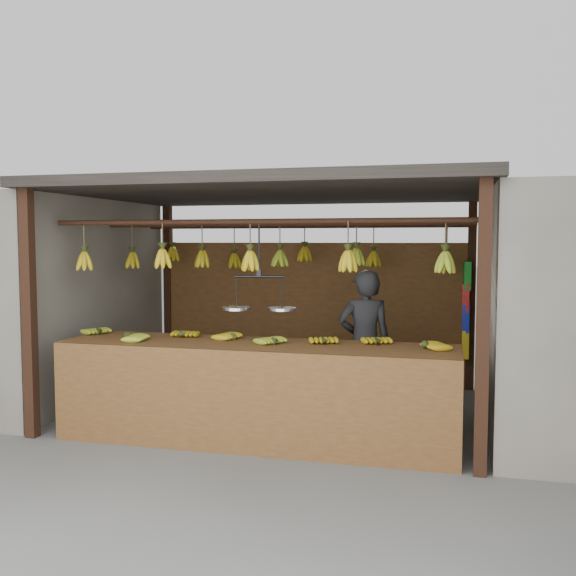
# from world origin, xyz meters

# --- Properties ---
(ground) EXTENTS (80.00, 80.00, 0.00)m
(ground) POSITION_xyz_m (0.00, 0.00, 0.00)
(ground) COLOR #5B5B57
(stall) EXTENTS (4.30, 3.30, 2.40)m
(stall) POSITION_xyz_m (0.00, 0.33, 1.97)
(stall) COLOR black
(stall) RESTS_ON ground
(counter) EXTENTS (3.60, 0.82, 0.96)m
(counter) POSITION_xyz_m (0.06, -1.23, 0.71)
(counter) COLOR brown
(counter) RESTS_ON ground
(hanging_bananas) EXTENTS (3.60, 2.24, 0.37)m
(hanging_bananas) POSITION_xyz_m (-0.01, 0.00, 1.63)
(hanging_bananas) COLOR #B89D13
(hanging_bananas) RESTS_ON ground
(balance_scale) EXTENTS (0.67, 0.31, 0.81)m
(balance_scale) POSITION_xyz_m (0.06, -1.00, 1.25)
(balance_scale) COLOR black
(balance_scale) RESTS_ON ground
(vendor) EXTENTS (0.64, 0.51, 1.53)m
(vendor) POSITION_xyz_m (0.90, -0.02, 0.76)
(vendor) COLOR #262628
(vendor) RESTS_ON ground
(bag_bundles) EXTENTS (0.08, 0.26, 1.16)m
(bag_bundles) POSITION_xyz_m (1.94, 1.35, 1.01)
(bag_bundles) COLOR #199926
(bag_bundles) RESTS_ON ground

